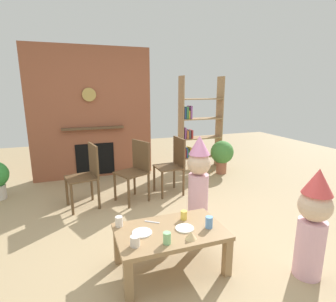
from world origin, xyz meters
TOP-DOWN VIEW (x-y plane):
  - ground_plane at (0.00, 0.00)m, footprint 12.00×12.00m
  - brick_fireplace_feature at (-0.56, 2.60)m, footprint 2.20×0.28m
  - bookshelf at (1.50, 2.40)m, footprint 0.90×0.28m
  - coffee_table at (-0.15, -0.50)m, footprint 0.99×0.60m
  - paper_cup_near_left at (-0.25, -0.69)m, footprint 0.07×0.07m
  - paper_cup_near_right at (0.05, -0.35)m, footprint 0.06×0.06m
  - paper_cup_center at (-0.58, -0.27)m, footprint 0.07×0.07m
  - paper_cup_far_left at (-0.51, -0.64)m, footprint 0.08×0.08m
  - paper_cup_far_right at (0.20, -0.58)m, footprint 0.07×0.07m
  - paper_plate_front at (-0.02, -0.52)m, footprint 0.17×0.17m
  - paper_plate_rear at (-0.41, -0.47)m, footprint 0.18×0.18m
  - birthday_cake_slice at (-0.03, -0.70)m, footprint 0.10×0.10m
  - table_fork at (-0.27, -0.30)m, footprint 0.13×0.10m
  - child_with_cone_hat at (0.99, -1.00)m, footprint 0.28×0.28m
  - child_in_pink at (0.56, 0.37)m, footprint 0.30×0.30m
  - dining_chair_left at (-0.77, 1.20)m, footprint 0.47×0.47m
  - dining_chair_middle at (-0.07, 1.20)m, footprint 0.53×0.53m
  - dining_chair_right at (0.56, 1.27)m, footprint 0.42×0.42m
  - potted_plant_tall at (1.82, 1.89)m, footprint 0.45×0.45m

SIDE VIEW (x-z plane):
  - ground_plane at x=0.00m, z-range 0.00..0.00m
  - coffee_table at x=-0.15m, z-range 0.13..0.53m
  - table_fork at x=-0.27m, z-range 0.40..0.40m
  - paper_plate_front at x=-0.02m, z-range 0.40..0.41m
  - paper_plate_rear at x=-0.41m, z-range 0.40..0.41m
  - potted_plant_tall at x=1.82m, z-range 0.07..0.73m
  - birthday_cake_slice at x=-0.03m, z-range 0.40..0.47m
  - paper_cup_far_left at x=-0.51m, z-range 0.40..0.48m
  - paper_cup_near_right at x=0.05m, z-range 0.40..0.49m
  - paper_cup_center at x=-0.58m, z-range 0.40..0.49m
  - paper_cup_near_left at x=-0.25m, z-range 0.40..0.50m
  - paper_cup_far_right at x=0.20m, z-range 0.40..0.51m
  - dining_chair_left at x=-0.77m, z-range 0.06..0.96m
  - dining_chair_middle at x=-0.07m, z-range 0.06..0.96m
  - dining_chair_right at x=0.56m, z-range 0.06..0.96m
  - child_with_cone_hat at x=0.99m, z-range 0.03..1.04m
  - child_in_pink at x=0.56m, z-range 0.03..1.12m
  - bookshelf at x=1.50m, z-range -0.08..1.82m
  - brick_fireplace_feature at x=-0.56m, z-range -0.01..2.39m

